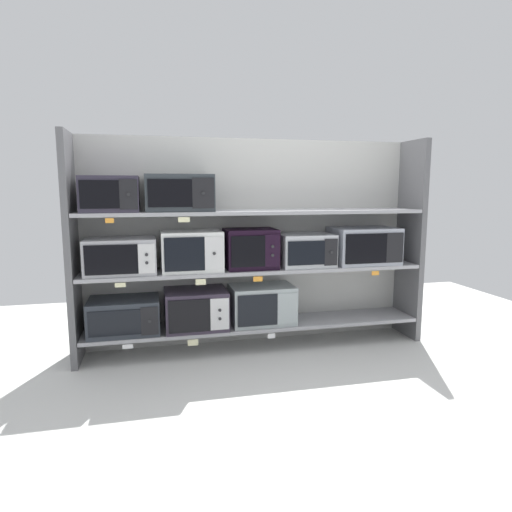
{
  "coord_description": "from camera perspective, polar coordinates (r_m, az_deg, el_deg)",
  "views": [
    {
      "loc": [
        -0.85,
        -3.62,
        1.36
      ],
      "look_at": [
        0.0,
        0.0,
        0.8
      ],
      "focal_mm": 31.2,
      "sensor_mm": 36.0,
      "label": 1
    }
  ],
  "objects": [
    {
      "name": "ground",
      "position": [
        3.08,
        4.5,
        -17.93
      ],
      "size": [
        6.85,
        6.0,
        0.02
      ],
      "primitive_type": "cube",
      "color": "silver"
    },
    {
      "name": "price_tag_7",
      "position": [
        3.43,
        -18.26,
        4.33
      ],
      "size": [
        0.06,
        0.0,
        0.04
      ],
      "primitive_type": "cube",
      "color": "orange"
    },
    {
      "name": "price_tag_2",
      "position": [
        3.73,
        1.99,
        -10.2
      ],
      "size": [
        0.06,
        0.0,
        0.04
      ],
      "primitive_type": "cube",
      "color": "white"
    },
    {
      "name": "price_tag_1",
      "position": [
        3.63,
        -8.09,
        -10.93
      ],
      "size": [
        0.08,
        0.0,
        0.05
      ],
      "primitive_type": "cube",
      "color": "beige"
    },
    {
      "name": "microwave_8",
      "position": [
        3.63,
        -18.16,
        7.55
      ],
      "size": [
        0.43,
        0.42,
        0.27
      ],
      "color": "#2C2836",
      "rests_on": "shelf_2"
    },
    {
      "name": "shelf_0",
      "position": [
        3.89,
        -0.0,
        -8.77
      ],
      "size": [
        2.85,
        0.41,
        0.03
      ],
      "primitive_type": "cube",
      "color": "#99999E",
      "rests_on": "ground"
    },
    {
      "name": "back_panel",
      "position": [
        3.96,
        -0.74,
        1.84
      ],
      "size": [
        3.05,
        0.04,
        1.79
      ],
      "primitive_type": "cube",
      "color": "#B2B2AD",
      "rests_on": "ground"
    },
    {
      "name": "microwave_1",
      "position": [
        3.76,
        -7.72,
        -6.71
      ],
      "size": [
        0.51,
        0.44,
        0.32
      ],
      "color": "#2E2636",
      "rests_on": "shelf_0"
    },
    {
      "name": "price_tag_0",
      "position": [
        3.62,
        -16.13,
        -11.09
      ],
      "size": [
        0.08,
        0.0,
        0.03
      ],
      "primitive_type": "cube",
      "color": "white"
    },
    {
      "name": "microwave_4",
      "position": [
        3.66,
        -8.28,
        0.67
      ],
      "size": [
        0.49,
        0.39,
        0.33
      ],
      "color": "silver",
      "rests_on": "shelf_1"
    },
    {
      "name": "price_tag_6",
      "position": [
        3.95,
        15.05,
        -2.14
      ],
      "size": [
        0.07,
        0.0,
        0.04
      ],
      "primitive_type": "cube",
      "color": "orange"
    },
    {
      "name": "price_tag_4",
      "position": [
        3.5,
        -7.1,
        -3.33
      ],
      "size": [
        0.08,
        0.0,
        0.05
      ],
      "primitive_type": "cube",
      "color": "beige"
    },
    {
      "name": "upright_left",
      "position": [
        3.7,
        -22.55,
        0.69
      ],
      "size": [
        0.05,
        0.41,
        1.79
      ],
      "primitive_type": "cube",
      "color": "#5B5B5E",
      "rests_on": "ground"
    },
    {
      "name": "price_tag_3",
      "position": [
        3.49,
        -17.01,
        -3.58
      ],
      "size": [
        0.08,
        0.0,
        0.03
      ],
      "primitive_type": "cube",
      "color": "beige"
    },
    {
      "name": "shelf_1",
      "position": [
        3.78,
        -0.0,
        -1.73
      ],
      "size": [
        2.85,
        0.41,
        0.03
      ],
      "primitive_type": "cube",
      "color": "#99999E"
    },
    {
      "name": "upright_right",
      "position": [
        4.32,
        19.18,
        1.92
      ],
      "size": [
        0.05,
        0.41,
        1.79
      ],
      "primitive_type": "cube",
      "color": "#5B5B5E",
      "rests_on": "ground"
    },
    {
      "name": "price_tag_8",
      "position": [
        3.42,
        -9.21,
        4.62
      ],
      "size": [
        0.09,
        0.0,
        0.04
      ],
      "primitive_type": "cube",
      "color": "beige"
    },
    {
      "name": "shelf_2",
      "position": [
        3.72,
        -0.0,
        5.65
      ],
      "size": [
        2.85,
        0.41,
        0.03
      ],
      "primitive_type": "cube",
      "color": "#99999E"
    },
    {
      "name": "microwave_3",
      "position": [
        3.66,
        -16.93,
        0.02
      ],
      "size": [
        0.54,
        0.4,
        0.28
      ],
      "color": "#A1A2A7",
      "rests_on": "shelf_1"
    },
    {
      "name": "microwave_0",
      "position": [
        3.76,
        -16.53,
        -7.34
      ],
      "size": [
        0.55,
        0.41,
        0.28
      ],
      "color": "#292E36",
      "rests_on": "shelf_0"
    },
    {
      "name": "microwave_9",
      "position": [
        3.62,
        -9.83,
        7.97
      ],
      "size": [
        0.53,
        0.4,
        0.29
      ],
      "color": "#2D3338",
      "rests_on": "shelf_2"
    },
    {
      "name": "microwave_6",
      "position": [
        3.87,
        6.28,
        0.79
      ],
      "size": [
        0.46,
        0.39,
        0.28
      ],
      "color": "#B4B7BD",
      "rests_on": "shelf_1"
    },
    {
      "name": "price_tag_5",
      "position": [
        3.58,
        0.25,
        -2.97
      ],
      "size": [
        0.08,
        0.0,
        0.04
      ],
      "primitive_type": "cube",
      "color": "orange"
    },
    {
      "name": "microwave_5",
      "position": [
        3.73,
        -0.7,
        0.96
      ],
      "size": [
        0.43,
        0.36,
        0.33
      ],
      "color": "black",
      "rests_on": "shelf_1"
    },
    {
      "name": "microwave_2",
      "position": [
        3.85,
        0.77,
        -6.2
      ],
      "size": [
        0.54,
        0.37,
        0.33
      ],
      "color": "#99A4A5",
      "rests_on": "shelf_0"
    },
    {
      "name": "microwave_7",
      "position": [
        4.08,
        13.62,
        1.31
      ],
      "size": [
        0.57,
        0.4,
        0.32
      ],
      "color": "#9BA1AE",
      "rests_on": "shelf_1"
    }
  ]
}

